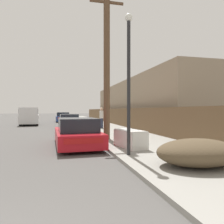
{
  "coord_description": "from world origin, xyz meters",
  "views": [
    {
      "loc": [
        1.33,
        -1.9,
        1.64
      ],
      "look_at": [
        4.02,
        9.14,
        1.54
      ],
      "focal_mm": 35.0,
      "sensor_mm": 36.0,
      "label": 1
    }
  ],
  "objects_px": {
    "street_lamp": "(129,73)",
    "brush_pile": "(198,152)",
    "utility_pole": "(107,61)",
    "car_parked_far": "(63,117)",
    "pickup_truck": "(29,116)",
    "pedestrian": "(101,118)",
    "discarded_fridge": "(130,139)",
    "car_parked_mid": "(69,121)",
    "parked_sports_car_red": "(77,133)"
  },
  "relations": [
    {
      "from": "car_parked_far",
      "to": "pickup_truck",
      "type": "height_order",
      "value": "pickup_truck"
    },
    {
      "from": "parked_sports_car_red",
      "to": "pickup_truck",
      "type": "bearing_deg",
      "value": 102.24
    },
    {
      "from": "utility_pole",
      "to": "street_lamp",
      "type": "xyz_separation_m",
      "value": [
        -0.15,
        -4.2,
        -1.32
      ]
    },
    {
      "from": "car_parked_far",
      "to": "parked_sports_car_red",
      "type": "bearing_deg",
      "value": -90.77
    },
    {
      "from": "discarded_fridge",
      "to": "car_parked_mid",
      "type": "relative_size",
      "value": 0.39
    },
    {
      "from": "car_parked_mid",
      "to": "street_lamp",
      "type": "bearing_deg",
      "value": -85.6
    },
    {
      "from": "car_parked_far",
      "to": "utility_pole",
      "type": "distance_m",
      "value": 20.72
    },
    {
      "from": "car_parked_far",
      "to": "brush_pile",
      "type": "height_order",
      "value": "car_parked_far"
    },
    {
      "from": "car_parked_far",
      "to": "pedestrian",
      "type": "height_order",
      "value": "pedestrian"
    },
    {
      "from": "car_parked_far",
      "to": "street_lamp",
      "type": "relative_size",
      "value": 0.96
    },
    {
      "from": "car_parked_far",
      "to": "utility_pole",
      "type": "relative_size",
      "value": 0.57
    },
    {
      "from": "pedestrian",
      "to": "pickup_truck",
      "type": "bearing_deg",
      "value": 132.05
    },
    {
      "from": "utility_pole",
      "to": "brush_pile",
      "type": "xyz_separation_m",
      "value": [
        1.23,
        -6.03,
        -3.73
      ]
    },
    {
      "from": "car_parked_mid",
      "to": "utility_pole",
      "type": "relative_size",
      "value": 0.58
    },
    {
      "from": "parked_sports_car_red",
      "to": "pedestrian",
      "type": "xyz_separation_m",
      "value": [
        2.71,
        8.15,
        0.43
      ]
    },
    {
      "from": "car_parked_mid",
      "to": "car_parked_far",
      "type": "xyz_separation_m",
      "value": [
        -0.4,
        10.82,
        0.03
      ]
    },
    {
      "from": "utility_pole",
      "to": "street_lamp",
      "type": "relative_size",
      "value": 1.67
    },
    {
      "from": "car_parked_far",
      "to": "car_parked_mid",
      "type": "bearing_deg",
      "value": -89.44
    },
    {
      "from": "street_lamp",
      "to": "brush_pile",
      "type": "distance_m",
      "value": 3.33
    },
    {
      "from": "pickup_truck",
      "to": "street_lamp",
      "type": "height_order",
      "value": "street_lamp"
    },
    {
      "from": "discarded_fridge",
      "to": "brush_pile",
      "type": "height_order",
      "value": "brush_pile"
    },
    {
      "from": "parked_sports_car_red",
      "to": "car_parked_mid",
      "type": "relative_size",
      "value": 1.0
    },
    {
      "from": "parked_sports_car_red",
      "to": "car_parked_far",
      "type": "distance_m",
      "value": 21.55
    },
    {
      "from": "car_parked_far",
      "to": "street_lamp",
      "type": "xyz_separation_m",
      "value": [
        1.8,
        -24.51,
        2.27
      ]
    },
    {
      "from": "street_lamp",
      "to": "pedestrian",
      "type": "distance_m",
      "value": 11.34
    },
    {
      "from": "pickup_truck",
      "to": "car_parked_far",
      "type": "bearing_deg",
      "value": -126.51
    },
    {
      "from": "car_parked_mid",
      "to": "pedestrian",
      "type": "height_order",
      "value": "pedestrian"
    },
    {
      "from": "utility_pole",
      "to": "parked_sports_car_red",
      "type": "bearing_deg",
      "value": -143.57
    },
    {
      "from": "car_parked_far",
      "to": "pedestrian",
      "type": "relative_size",
      "value": 2.64
    },
    {
      "from": "utility_pole",
      "to": "brush_pile",
      "type": "distance_m",
      "value": 7.2
    },
    {
      "from": "car_parked_mid",
      "to": "pickup_truck",
      "type": "relative_size",
      "value": 0.82
    },
    {
      "from": "brush_pile",
      "to": "pickup_truck",
      "type": "bearing_deg",
      "value": 108.65
    },
    {
      "from": "street_lamp",
      "to": "parked_sports_car_red",
      "type": "bearing_deg",
      "value": 116.91
    },
    {
      "from": "pickup_truck",
      "to": "utility_pole",
      "type": "relative_size",
      "value": 0.7
    },
    {
      "from": "discarded_fridge",
      "to": "brush_pile",
      "type": "relative_size",
      "value": 0.78
    },
    {
      "from": "pickup_truck",
      "to": "pedestrian",
      "type": "height_order",
      "value": "pickup_truck"
    },
    {
      "from": "utility_pole",
      "to": "pedestrian",
      "type": "distance_m",
      "value": 7.7
    },
    {
      "from": "parked_sports_car_red",
      "to": "brush_pile",
      "type": "xyz_separation_m",
      "value": [
        2.89,
        -4.81,
        -0.09
      ]
    },
    {
      "from": "car_parked_far",
      "to": "pickup_truck",
      "type": "xyz_separation_m",
      "value": [
        -3.7,
        -5.96,
        0.32
      ]
    },
    {
      "from": "discarded_fridge",
      "to": "utility_pole",
      "type": "bearing_deg",
      "value": 88.19
    },
    {
      "from": "discarded_fridge",
      "to": "street_lamp",
      "type": "xyz_separation_m",
      "value": [
        -0.53,
        -1.45,
        2.42
      ]
    },
    {
      "from": "discarded_fridge",
      "to": "car_parked_far",
      "type": "bearing_deg",
      "value": 86.07
    },
    {
      "from": "car_parked_far",
      "to": "utility_pole",
      "type": "height_order",
      "value": "utility_pole"
    },
    {
      "from": "discarded_fridge",
      "to": "brush_pile",
      "type": "distance_m",
      "value": 3.4
    },
    {
      "from": "discarded_fridge",
      "to": "pedestrian",
      "type": "relative_size",
      "value": 1.04
    },
    {
      "from": "discarded_fridge",
      "to": "utility_pole",
      "type": "relative_size",
      "value": 0.23
    },
    {
      "from": "pickup_truck",
      "to": "street_lamp",
      "type": "xyz_separation_m",
      "value": [
        5.5,
        -18.55,
        1.94
      ]
    },
    {
      "from": "street_lamp",
      "to": "brush_pile",
      "type": "height_order",
      "value": "street_lamp"
    },
    {
      "from": "utility_pole",
      "to": "discarded_fridge",
      "type": "bearing_deg",
      "value": -82.1
    },
    {
      "from": "car_parked_mid",
      "to": "utility_pole",
      "type": "xyz_separation_m",
      "value": [
        1.56,
        -9.5,
        3.61
      ]
    }
  ]
}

